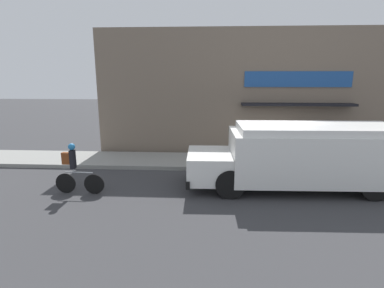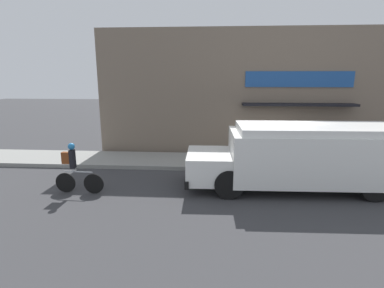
# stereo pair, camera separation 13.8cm
# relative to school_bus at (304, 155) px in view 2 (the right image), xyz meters

# --- Properties ---
(ground_plane) EXTENTS (70.00, 70.00, 0.00)m
(ground_plane) POSITION_rel_school_bus_xyz_m (-0.78, 1.55, -1.09)
(ground_plane) COLOR #38383A
(sidewalk) EXTENTS (28.00, 2.18, 0.16)m
(sidewalk) POSITION_rel_school_bus_xyz_m (-0.78, 2.64, -1.02)
(sidewalk) COLOR gray
(sidewalk) RESTS_ON ground_plane
(storefront) EXTENTS (14.54, 0.77, 5.56)m
(storefront) POSITION_rel_school_bus_xyz_m (-0.74, 4.07, 1.68)
(storefront) COLOR #756656
(storefront) RESTS_ON ground_plane
(school_bus) EXTENTS (6.81, 2.66, 2.06)m
(school_bus) POSITION_rel_school_bus_xyz_m (0.00, 0.00, 0.00)
(school_bus) COLOR white
(school_bus) RESTS_ON ground_plane
(cyclist) EXTENTS (1.53, 0.20, 1.58)m
(cyclist) POSITION_rel_school_bus_xyz_m (-7.08, -0.86, -0.32)
(cyclist) COLOR black
(cyclist) RESTS_ON ground_plane
(trash_bin) EXTENTS (0.51, 0.51, 0.83)m
(trash_bin) POSITION_rel_school_bus_xyz_m (-1.47, 2.57, -0.52)
(trash_bin) COLOR slate
(trash_bin) RESTS_ON sidewalk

